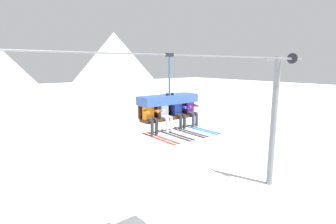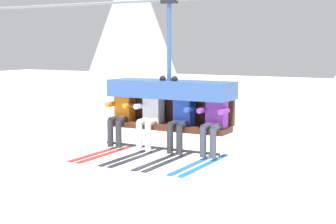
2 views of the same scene
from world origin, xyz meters
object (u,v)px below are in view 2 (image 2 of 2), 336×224
at_px(chairlift_chair, 171,97).
at_px(skier_blue, 181,115).
at_px(skier_orange, 121,112).
at_px(skier_purple, 214,119).
at_px(skier_white, 150,113).

height_order(chairlift_chair, skier_blue, chairlift_chair).
distance_m(chairlift_chair, skier_orange, 0.98).
relative_size(skier_blue, skier_purple, 1.00).
height_order(chairlift_chair, skier_orange, chairlift_chair).
xyz_separation_m(chairlift_chair, skier_orange, (-0.91, -0.22, -0.30)).
height_order(skier_orange, skier_blue, skier_blue).
xyz_separation_m(skier_orange, skier_purple, (1.82, 0.00, 0.00)).
xyz_separation_m(skier_white, skier_purple, (1.21, -0.01, -0.02)).
bearing_deg(chairlift_chair, skier_blue, -35.53).
height_order(chairlift_chair, skier_white, chairlift_chair).
relative_size(chairlift_chair, skier_white, 1.52).
distance_m(skier_blue, skier_purple, 0.61).
distance_m(skier_orange, skier_white, 0.61).
bearing_deg(chairlift_chair, skier_purple, -13.66).
xyz_separation_m(chairlift_chair, skier_blue, (0.30, -0.21, -0.28)).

